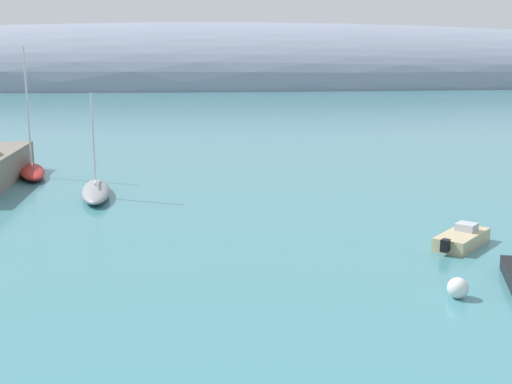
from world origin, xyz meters
TOP-DOWN VIEW (x-y plane):
  - distant_ridge at (4.37, 182.34)m, footprint 372.32×68.06m
  - sailboat_grey_near_shore at (-14.26, 34.78)m, footprint 2.72×7.84m
  - sailboat_red_mid_mooring at (-20.37, 43.06)m, footprint 3.67×7.34m
  - motorboat_sand_alongside_breakwater at (6.37, 20.93)m, footprint 3.86×3.92m
  - mooring_buoy_white at (3.21, 13.65)m, footprint 0.88×0.88m

SIDE VIEW (x-z plane):
  - distant_ridge at x=4.37m, z-range -17.16..17.16m
  - motorboat_sand_alongside_breakwater at x=6.37m, z-range -0.16..0.95m
  - mooring_buoy_white at x=3.21m, z-range 0.00..0.88m
  - sailboat_grey_near_shore at x=-14.26m, z-range -3.13..4.09m
  - sailboat_red_mid_mooring at x=-20.37m, z-range -4.60..5.65m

